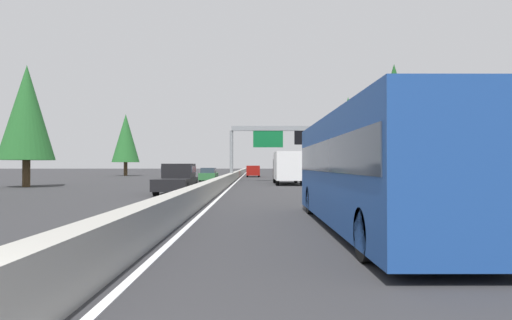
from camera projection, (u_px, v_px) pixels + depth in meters
name	position (u px, v px, depth m)	size (l,w,h in m)	color
ground_plane	(239.00, 178.00, 62.22)	(320.00, 320.00, 0.00)	#2D2D30
median_barrier	(241.00, 172.00, 82.22)	(180.00, 0.56, 0.90)	#9E9B93
shoulder_stripe_right	(312.00, 176.00, 72.26)	(160.00, 0.16, 0.01)	silver
shoulder_stripe_median	(242.00, 176.00, 72.22)	(160.00, 0.16, 0.01)	silver
sign_gantry_overhead	(290.00, 137.00, 48.17)	(0.50, 12.68, 5.97)	gray
bus_distant_b	(370.00, 167.00, 12.22)	(11.50, 2.55, 3.10)	#1E4793
box_truck_far_right	(287.00, 167.00, 41.42)	(8.50, 2.40, 2.95)	white
minivan_mid_left	(253.00, 171.00, 67.25)	(5.00, 1.95, 1.69)	maroon
sedan_distant_a	(253.00, 169.00, 124.07)	(4.40, 1.80, 1.47)	#1E4793
oncoming_near	(177.00, 179.00, 28.16)	(5.60, 2.00, 1.86)	black
oncoming_far	(209.00, 175.00, 49.63)	(4.40, 1.80, 1.47)	#2D6B38
conifer_right_near	(394.00, 110.00, 50.41)	(5.81, 5.81, 13.20)	#4C3823
conifer_right_mid	(348.00, 128.00, 70.80)	(5.53, 5.53, 12.58)	#4C3823
conifer_right_far	(357.00, 144.00, 90.29)	(4.30, 4.30, 9.77)	#4C3823
conifer_left_near	(27.00, 113.00, 36.26)	(4.36, 4.36, 9.91)	#4C3823
conifer_left_mid	(126.00, 138.00, 74.09)	(4.50, 4.50, 10.24)	#4C3823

